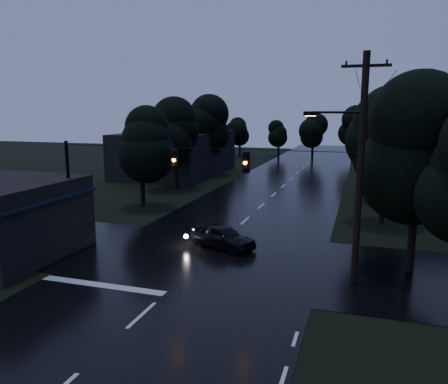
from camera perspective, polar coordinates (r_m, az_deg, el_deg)
The scene contains 16 objects.
main_road at distance 40.04m, azimuth 6.49°, elevation -0.38°, with size 12.00×120.00×0.02m, color black.
cross_street at distance 23.20m, azimuth -2.39°, elevation -8.47°, with size 60.00×9.00×0.02m, color black.
building_far_right at distance 43.39m, azimuth 26.11°, elevation 2.39°, with size 10.00×14.00×4.40m, color black.
building_far_left at distance 53.40m, azimuth -6.22°, elevation 5.07°, with size 10.00×16.00×5.00m, color black.
utility_pole_main at distance 19.71m, azimuth 17.12°, elevation 3.37°, with size 3.50×0.30×10.00m.
utility_pole_far at distance 36.77m, azimuth 18.81°, elevation 4.26°, with size 2.00×0.30×7.50m.
anchor_pole_left at distance 25.14m, azimuth -19.54°, elevation -0.51°, with size 0.18×0.18×6.00m, color black.
span_signals at distance 20.92m, azimuth -2.02°, elevation 4.19°, with size 15.00×0.37×1.12m.
tree_corner_near at distance 21.77m, azimuth 24.17°, elevation 5.50°, with size 4.48×4.48×9.44m.
tree_left_a at distance 34.86m, azimuth -10.79°, elevation 6.57°, with size 3.92×3.92×8.26m.
tree_left_b at distance 42.28m, azimuth -6.33°, elevation 7.87°, with size 4.20×4.20×8.85m.
tree_left_c at distance 51.76m, azimuth -2.40°, elevation 8.83°, with size 4.48×4.48×9.44m.
tree_right_a at distance 30.67m, azimuth 20.47°, elevation 6.27°, with size 4.20×4.20×8.85m.
tree_right_b at distance 38.66m, azimuth 20.90°, elevation 7.56°, with size 4.48×4.48×9.44m.
tree_right_c at distance 48.66m, azimuth 21.05°, elevation 8.47°, with size 4.76×4.76×10.03m.
car at distance 24.42m, azimuth -0.19°, elevation -5.85°, with size 1.57×3.90×1.33m, color black.
Camera 1 is at (7.59, -8.58, 7.57)m, focal length 35.00 mm.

